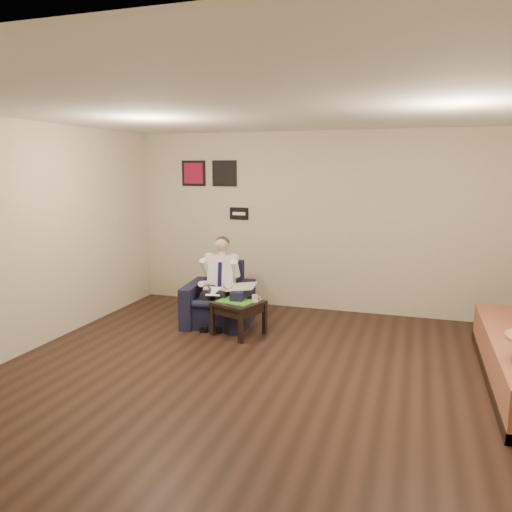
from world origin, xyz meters
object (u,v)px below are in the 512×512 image
(seated_man, at_px, (216,285))
(green_folder, at_px, (236,301))
(coffee_mug, at_px, (255,298))
(armchair, at_px, (219,295))
(smartphone, at_px, (249,299))
(side_table, at_px, (239,318))

(seated_man, bearing_deg, green_folder, -38.17)
(green_folder, distance_m, coffee_mug, 0.26)
(seated_man, distance_m, coffee_mug, 0.67)
(armchair, relative_size, green_folder, 1.97)
(seated_man, height_order, coffee_mug, seated_man)
(seated_man, xyz_separation_m, smartphone, (0.53, -0.10, -0.14))
(green_folder, height_order, coffee_mug, coffee_mug)
(green_folder, bearing_deg, coffee_mug, 12.60)
(smartphone, bearing_deg, green_folder, -103.96)
(armchair, xyz_separation_m, green_folder, (0.40, -0.35, 0.03))
(green_folder, xyz_separation_m, coffee_mug, (0.25, 0.06, 0.04))
(seated_man, xyz_separation_m, side_table, (0.42, -0.23, -0.37))
(coffee_mug, bearing_deg, armchair, 155.59)
(seated_man, bearing_deg, coffee_mug, -22.37)
(seated_man, relative_size, smartphone, 8.39)
(side_table, height_order, coffee_mug, coffee_mug)
(armchair, bearing_deg, green_folder, -47.93)
(side_table, distance_m, coffee_mug, 0.36)
(green_folder, xyz_separation_m, smartphone, (0.14, 0.14, -0.00))
(seated_man, distance_m, smartphone, 0.55)
(coffee_mug, distance_m, smartphone, 0.15)
(armchair, relative_size, smartphone, 6.32)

